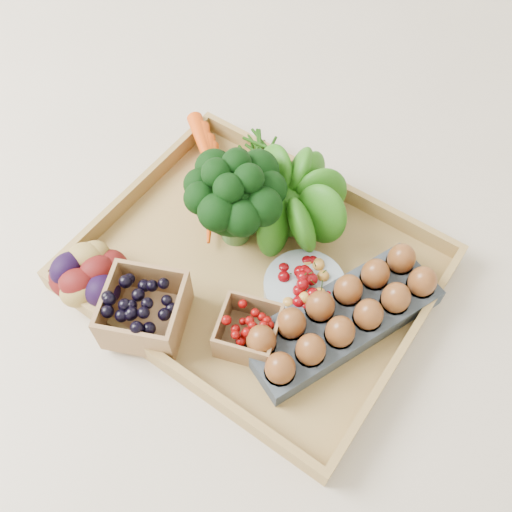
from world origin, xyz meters
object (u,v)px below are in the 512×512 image
Objects in this scene: cherry_bowl at (304,289)px; egg_carton at (342,320)px; tray at (256,273)px; broccoli at (234,212)px.

egg_carton reaches higher than cherry_bowl.
tray is 0.17m from egg_carton.
cherry_bowl is at bearing -167.00° from egg_carton.
broccoli is 0.52× the size of egg_carton.
broccoli is 0.17m from cherry_bowl.
tray is at bearing -159.39° from egg_carton.
cherry_bowl is (0.09, 0.01, 0.03)m from tray.
broccoli reaches higher than tray.
tray is at bearing -175.39° from cherry_bowl.
egg_carton is (0.17, -0.01, 0.03)m from tray.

